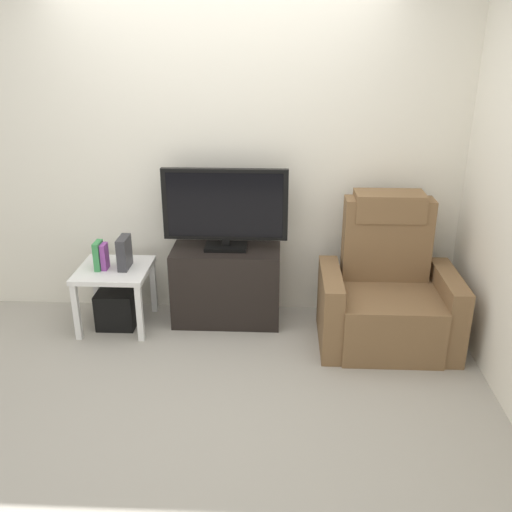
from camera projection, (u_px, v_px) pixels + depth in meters
ground_plane at (209, 380)px, 3.76m from camera, size 6.40×6.40×0.00m
wall_back at (222, 152)px, 4.32m from camera, size 6.40×0.06×2.60m
tv_stand at (227, 285)px, 4.45m from camera, size 0.84×0.41×0.60m
television at (225, 207)px, 4.23m from camera, size 0.94×0.20×0.63m
recliner_armchair at (387, 294)px, 4.14m from camera, size 0.98×0.78×1.08m
side_table at (115, 277)px, 4.33m from camera, size 0.54×0.54×0.49m
subwoofer_box at (118, 307)px, 4.43m from camera, size 0.29×0.29×0.29m
book_leftmost at (98, 255)px, 4.25m from camera, size 0.04×0.14×0.22m
book_middle at (105, 256)px, 4.25m from camera, size 0.04×0.10×0.20m
game_console at (124, 253)px, 4.26m from camera, size 0.07×0.20×0.25m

